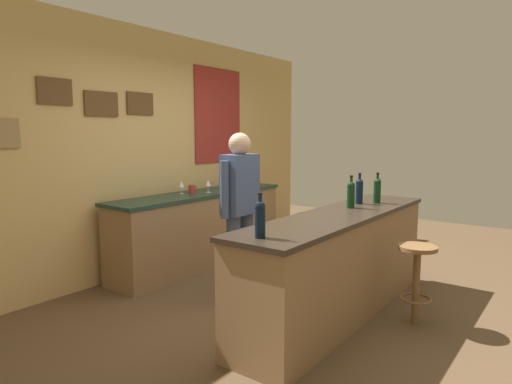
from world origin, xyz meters
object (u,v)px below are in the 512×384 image
at_px(wine_bottle_d, 377,189).
at_px(wine_glass_b, 208,183).
at_px(coffee_mug, 192,189).
at_px(bartender, 240,206).
at_px(wine_bottle_c, 359,190).
at_px(wine_bottle_a, 260,218).
at_px(wine_glass_a, 181,185).
at_px(bar_stool, 417,271).
at_px(wine_bottle_b, 351,193).
at_px(wine_glass_c, 249,177).

bearing_deg(wine_bottle_d, wine_glass_b, 98.76).
height_order(wine_bottle_d, coffee_mug, wine_bottle_d).
xyz_separation_m(bartender, wine_bottle_c, (0.88, -0.81, 0.12)).
height_order(wine_bottle_c, coffee_mug, wine_bottle_c).
bearing_deg(wine_bottle_a, wine_glass_a, 58.08).
relative_size(bar_stool, wine_bottle_b, 2.22).
xyz_separation_m(wine_bottle_a, coffee_mug, (1.47, 2.10, -0.11)).
height_order(bartender, wine_glass_b, bartender).
height_order(bar_stool, wine_bottle_d, wine_bottle_d).
bearing_deg(wine_bottle_b, coffee_mug, 90.22).
relative_size(wine_glass_a, wine_glass_c, 1.00).
xyz_separation_m(wine_bottle_c, coffee_mug, (-0.29, 2.02, -0.11)).
distance_m(bartender, bar_stool, 1.66).
xyz_separation_m(wine_glass_b, wine_glass_c, (0.91, 0.07, 0.00)).
bearing_deg(wine_bottle_b, bartender, 125.02).
height_order(wine_bottle_d, wine_glass_c, wine_bottle_d).
distance_m(wine_bottle_d, wine_glass_c, 2.17).
distance_m(bartender, wine_bottle_c, 1.20).
relative_size(bar_stool, wine_glass_c, 4.39).
xyz_separation_m(wine_bottle_c, wine_glass_c, (0.76, 1.95, -0.05)).
bearing_deg(wine_glass_a, coffee_mug, -9.39).
relative_size(bartender, wine_bottle_c, 5.29).
height_order(wine_bottle_a, wine_glass_c, wine_bottle_a).
distance_m(wine_bottle_c, wine_glass_a, 2.10).
distance_m(bartender, wine_bottle_b, 1.04).
height_order(wine_bottle_a, wine_glass_a, wine_bottle_a).
bearing_deg(wine_bottle_a, wine_glass_c, 38.82).
xyz_separation_m(bartender, wine_glass_a, (0.44, 1.24, 0.07)).
bearing_deg(wine_glass_a, wine_bottle_d, -74.76).
height_order(bartender, coffee_mug, bartender).
height_order(wine_bottle_a, wine_glass_b, wine_bottle_a).
xyz_separation_m(bar_stool, wine_bottle_a, (-1.37, 0.63, 0.60)).
xyz_separation_m(wine_bottle_d, wine_glass_a, (-0.59, 2.17, -0.05)).
bearing_deg(wine_bottle_b, wine_glass_a, 94.34).
bearing_deg(wine_bottle_d, coffee_mug, 101.62).
height_order(bartender, wine_bottle_c, bartender).
bearing_deg(wine_bottle_c, wine_bottle_d, -39.60).
relative_size(wine_bottle_d, wine_glass_b, 1.97).
relative_size(wine_glass_a, wine_glass_b, 1.00).
relative_size(wine_bottle_b, coffee_mug, 2.45).
bearing_deg(wine_bottle_b, wine_bottle_c, 8.26).
height_order(bar_stool, wine_glass_c, wine_glass_c).
relative_size(wine_bottle_a, wine_bottle_b, 1.00).
height_order(bar_stool, wine_bottle_c, wine_bottle_c).
height_order(wine_glass_b, wine_glass_c, same).
bearing_deg(wine_bottle_c, wine_glass_a, 102.17).
xyz_separation_m(wine_bottle_a, wine_glass_a, (1.32, 2.12, -0.05)).
height_order(bartender, wine_bottle_b, bartender).
bearing_deg(bartender, wine_bottle_c, -42.62).
relative_size(bartender, wine_glass_b, 10.45).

